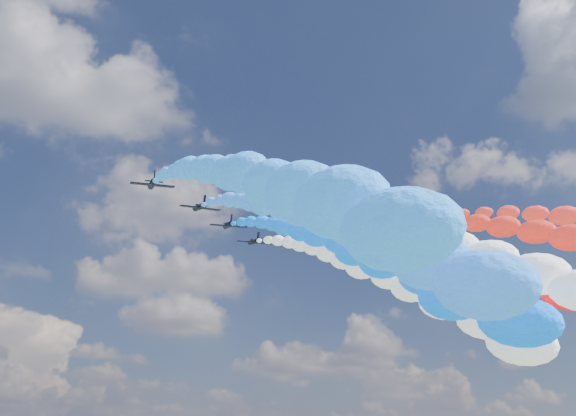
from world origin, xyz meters
name	(u,v)px	position (x,y,z in m)	size (l,w,h in m)	color
jet_0	(152,184)	(-33.51, -6.66, 90.33)	(9.06, 12.14, 2.68)	black
trail_0	(208,190)	(-33.51, -63.32, 68.60)	(5.65, 108.94, 46.84)	blue
jet_1	(200,207)	(-21.16, 4.36, 90.33)	(9.06, 12.14, 2.68)	black
trail_1	(274,225)	(-21.16, -52.30, 68.60)	(5.65, 108.94, 46.84)	blue
jet_2	(228,225)	(-11.69, 15.33, 90.33)	(9.06, 12.14, 2.68)	black
trail_2	(309,250)	(-11.69, -41.33, 68.60)	(5.65, 108.94, 46.84)	#0661FF
jet_3	(280,223)	(-0.17, 9.43, 90.33)	(9.06, 12.14, 2.68)	black
trail_3	(388,247)	(-0.17, -47.24, 68.60)	(5.65, 108.94, 46.84)	white
jet_4	(254,242)	(-1.77, 26.97, 90.33)	(9.06, 12.14, 2.68)	black
trail_4	(338,272)	(-1.77, -29.69, 68.60)	(5.65, 108.94, 46.84)	white
jet_5	(309,234)	(9.79, 16.20, 90.33)	(9.06, 12.14, 2.68)	black
trail_5	(423,262)	(9.79, -40.46, 68.60)	(5.65, 108.94, 46.84)	red
jet_6	(368,223)	(20.14, 2.73, 90.33)	(9.06, 12.14, 2.68)	black
trail_6	(520,247)	(20.14, -53.93, 68.60)	(5.65, 108.94, 46.84)	red
jet_7	(432,217)	(32.74, -6.11, 90.33)	(9.06, 12.14, 2.68)	black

